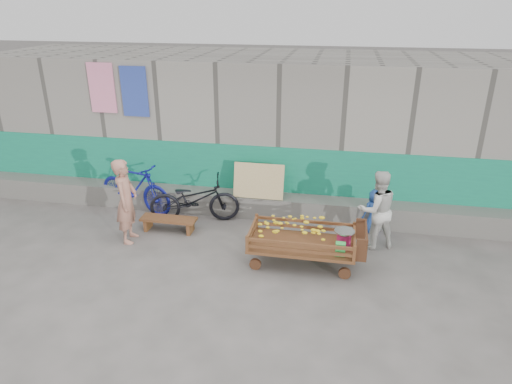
% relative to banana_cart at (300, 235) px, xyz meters
% --- Properties ---
extents(ground, '(80.00, 80.00, 0.00)m').
position_rel_banana_cart_xyz_m(ground, '(-1.29, -0.63, -0.55)').
color(ground, '#514E4A').
rests_on(ground, ground).
extents(building_wall, '(12.00, 3.50, 3.00)m').
position_rel_banana_cart_xyz_m(building_wall, '(-1.29, 3.42, 0.92)').
color(building_wall, gray).
rests_on(building_wall, ground).
extents(banana_cart, '(1.90, 0.87, 0.81)m').
position_rel_banana_cart_xyz_m(banana_cart, '(0.00, 0.00, 0.00)').
color(banana_cart, brown).
rests_on(banana_cart, ground).
extents(bench, '(1.07, 0.32, 0.27)m').
position_rel_banana_cart_xyz_m(bench, '(-2.57, 0.71, -0.35)').
color(bench, brown).
rests_on(bench, ground).
extents(vendor_man, '(0.46, 0.62, 1.57)m').
position_rel_banana_cart_xyz_m(vendor_man, '(-3.14, 0.23, 0.24)').
color(vendor_man, '#B37762').
rests_on(vendor_man, ground).
extents(woman, '(0.85, 0.77, 1.44)m').
position_rel_banana_cart_xyz_m(woman, '(1.25, 0.85, 0.17)').
color(woman, silver).
rests_on(woman, ground).
extents(child, '(0.49, 0.43, 0.85)m').
position_rel_banana_cart_xyz_m(child, '(1.25, 1.42, -0.12)').
color(child, '#21438F').
rests_on(child, ground).
extents(bicycle_dark, '(1.86, 1.03, 0.93)m').
position_rel_banana_cart_xyz_m(bicycle_dark, '(-2.21, 1.22, -0.08)').
color(bicycle_dark, black).
rests_on(bicycle_dark, ground).
extents(bicycle_blue, '(1.84, 0.96, 1.06)m').
position_rel_banana_cart_xyz_m(bicycle_blue, '(-3.56, 1.42, -0.02)').
color(bicycle_blue, navy).
rests_on(bicycle_blue, ground).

